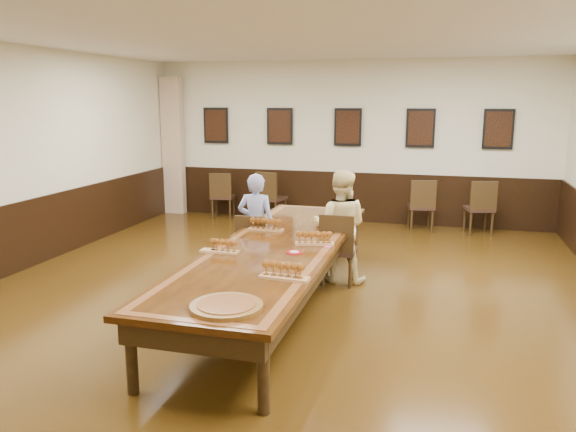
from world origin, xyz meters
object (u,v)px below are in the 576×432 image
(chair_man, at_px, (255,245))
(chair_woman, at_px, (339,248))
(spare_chair_b, at_px, (272,197))
(person_woman, at_px, (340,226))
(spare_chair_a, at_px, (223,195))
(carved_platter, at_px, (226,306))
(conference_table, at_px, (277,256))
(spare_chair_c, at_px, (421,205))
(spare_chair_d, at_px, (479,207))
(person_man, at_px, (256,225))

(chair_man, height_order, chair_woman, chair_woman)
(spare_chair_b, height_order, person_woman, person_woman)
(spare_chair_a, relative_size, carved_platter, 1.41)
(chair_man, relative_size, conference_table, 0.18)
(spare_chair_a, distance_m, carved_platter, 7.22)
(chair_woman, bearing_deg, spare_chair_c, -106.32)
(spare_chair_a, distance_m, spare_chair_d, 5.07)
(spare_chair_b, bearing_deg, conference_table, 121.33)
(conference_table, bearing_deg, spare_chair_c, 71.61)
(spare_chair_a, height_order, spare_chair_c, spare_chair_c)
(conference_table, bearing_deg, carved_platter, -84.82)
(spare_chair_a, xyz_separation_m, person_man, (1.93, -3.53, 0.24))
(chair_man, height_order, spare_chair_c, spare_chair_c)
(chair_woman, distance_m, spare_chair_d, 4.02)
(conference_table, relative_size, carved_platter, 7.31)
(spare_chair_d, bearing_deg, spare_chair_a, -14.85)
(chair_woman, height_order, person_woman, person_woman)
(person_man, distance_m, person_woman, 1.17)
(spare_chair_a, height_order, carved_platter, spare_chair_a)
(spare_chair_a, bearing_deg, spare_chair_d, 169.54)
(spare_chair_b, height_order, conference_table, spare_chair_b)
(spare_chair_c, height_order, person_man, person_man)
(spare_chair_a, height_order, person_man, person_man)
(person_man, bearing_deg, spare_chair_d, -134.62)
(spare_chair_a, height_order, spare_chair_b, spare_chair_b)
(carved_platter, bearing_deg, person_woman, 83.48)
(spare_chair_b, relative_size, carved_platter, 1.50)
(conference_table, distance_m, carved_platter, 2.11)
(spare_chair_b, relative_size, spare_chair_c, 1.04)
(spare_chair_a, distance_m, person_woman, 4.66)
(chair_man, bearing_deg, person_man, -90.00)
(conference_table, xyz_separation_m, carved_platter, (0.19, -2.09, 0.16))
(spare_chair_b, relative_size, conference_table, 0.21)
(chair_man, height_order, spare_chair_b, spare_chair_b)
(spare_chair_c, bearing_deg, carved_platter, 67.87)
(person_man, distance_m, conference_table, 1.24)
(spare_chair_d, relative_size, person_woman, 0.66)
(chair_man, xyz_separation_m, spare_chair_d, (3.14, 3.55, 0.05))
(carved_platter, bearing_deg, chair_man, 104.67)
(chair_man, relative_size, spare_chair_c, 0.92)
(spare_chair_d, distance_m, person_woman, 3.93)
(chair_man, height_order, spare_chair_d, spare_chair_d)
(chair_woman, distance_m, conference_table, 1.17)
(conference_table, bearing_deg, spare_chair_a, 118.96)
(spare_chair_a, xyz_separation_m, spare_chair_c, (4.03, -0.10, 0.01))
(chair_woman, bearing_deg, spare_chair_d, -120.72)
(spare_chair_b, height_order, spare_chair_d, spare_chair_b)
(spare_chair_b, bearing_deg, chair_woman, 133.40)
(person_man, bearing_deg, chair_man, 90.00)
(spare_chair_d, xyz_separation_m, conference_table, (-2.53, -4.51, 0.11))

